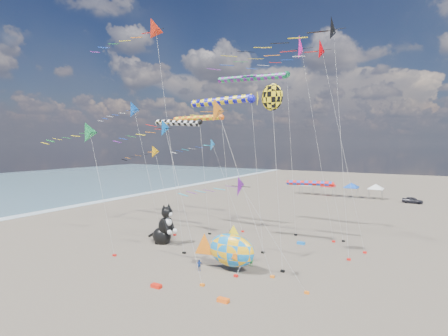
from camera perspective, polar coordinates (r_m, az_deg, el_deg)
ground at (r=29.39m, az=-9.87°, el=-19.99°), size 260.00×260.00×0.00m
delta_kite_0 at (r=39.76m, az=14.04°, el=20.34°), size 15.21×2.65×24.82m
delta_kite_1 at (r=31.96m, az=-12.18°, el=5.68°), size 10.38×1.60×14.15m
delta_kite_2 at (r=45.89m, az=-14.56°, el=8.78°), size 9.97×2.09×17.20m
delta_kite_3 at (r=29.81m, az=4.04°, el=-3.33°), size 10.52×1.92×9.41m
delta_kite_4 at (r=47.71m, az=-12.11°, el=2.27°), size 9.03×1.79×11.81m
delta_kite_5 at (r=42.38m, az=15.74°, el=17.54°), size 12.67×2.33×23.42m
delta_kite_6 at (r=41.62m, az=-22.19°, el=5.11°), size 12.19×2.46×14.44m
delta_kite_7 at (r=41.84m, az=-11.95°, el=20.56°), size 12.85×2.42×25.43m
delta_kite_8 at (r=48.63m, az=-1.67°, el=3.42°), size 10.23×1.79×12.72m
delta_kite_9 at (r=32.91m, az=-0.14°, el=8.91°), size 12.26×2.36×16.20m
delta_kite_10 at (r=46.00m, az=12.88°, el=18.19°), size 16.06×3.20×25.10m
windsock_0 at (r=48.53m, az=4.95°, el=14.40°), size 11.71×0.86×21.19m
windsock_1 at (r=49.33m, az=-3.94°, el=8.04°), size 9.43×0.78×15.86m
windsock_2 at (r=48.02m, az=-7.35°, el=7.28°), size 9.16×0.78×15.16m
windsock_3 at (r=39.86m, az=0.15°, el=10.84°), size 9.12×0.90×17.18m
windsock_4 at (r=45.32m, az=14.10°, el=-2.50°), size 7.43×0.61×7.26m
angelfish_kite at (r=35.03m, az=7.53°, el=11.18°), size 3.74×3.02×17.78m
cat_inflatable at (r=42.61m, az=-9.86°, el=-8.95°), size 3.74×2.14×4.84m
fish_inflatable at (r=33.40m, az=1.12°, el=-13.21°), size 6.30×2.72×4.42m
person_adult at (r=34.95m, az=2.37°, el=-14.57°), size 0.61×0.43×1.58m
child_green at (r=35.16m, az=4.46°, el=-14.90°), size 0.57×0.47×1.08m
child_blue at (r=34.03m, az=-4.08°, el=-15.54°), size 0.63×0.64×1.09m
kite_bag_0 at (r=28.09m, az=-0.14°, el=-20.77°), size 0.90×0.44×0.30m
kite_bag_1 at (r=31.02m, az=-10.99°, el=-18.38°), size 0.90×0.44×0.30m
kite_bag_2 at (r=43.28m, az=12.46°, el=-11.88°), size 0.90×0.44×0.30m
kite_bag_3 at (r=40.85m, az=-2.94°, el=-12.75°), size 0.90×0.44×0.30m
tent_row at (r=82.68m, az=18.37°, el=-2.30°), size 19.20×4.20×3.80m
parked_car at (r=79.53m, az=28.41°, el=-4.64°), size 3.94×2.10×1.28m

